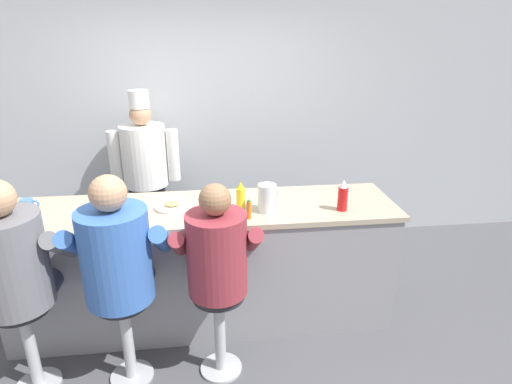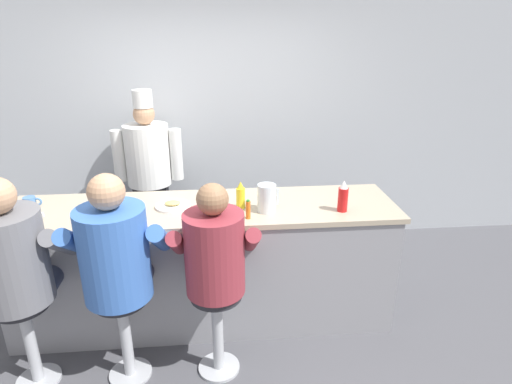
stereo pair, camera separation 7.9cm
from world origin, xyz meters
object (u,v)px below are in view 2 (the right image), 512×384
cereal_bowl (125,214)px  cook_in_whites_near (149,169)px  mustard_bottle_yellow (241,196)px  coffee_mug_white (32,216)px  breakfast_plate (173,205)px  ketchup_bottle_red (343,197)px  hot_sauce_bottle_orange (248,210)px  diner_seated_grey (15,262)px  diner_seated_blue (117,257)px  water_pitcher_clear (267,198)px  diner_seated_maroon (215,258)px  coffee_mug_blue (30,202)px

cereal_bowl → cook_in_whites_near: 1.28m
cook_in_whites_near → mustard_bottle_yellow: bearing=-53.9°
mustard_bottle_yellow → coffee_mug_white: size_ratio=1.50×
breakfast_plate → coffee_mug_white: coffee_mug_white is taller
ketchup_bottle_red → coffee_mug_white: size_ratio=1.72×
ketchup_bottle_red → mustard_bottle_yellow: size_ratio=1.15×
breakfast_plate → cook_in_whites_near: cook_in_whites_near is taller
hot_sauce_bottle_orange → diner_seated_grey: (-1.49, -0.34, -0.15)m
diner_seated_grey → diner_seated_blue: size_ratio=1.00×
cereal_bowl → coffee_mug_white: 0.64m
coffee_mug_white → mustard_bottle_yellow: bearing=4.5°
water_pitcher_clear → coffee_mug_white: (-1.68, -0.03, -0.06)m
diner_seated_blue → diner_seated_maroon: size_ratio=1.06×
ketchup_bottle_red → water_pitcher_clear: size_ratio=1.15×
diner_seated_maroon → breakfast_plate: bearing=117.6°
coffee_mug_white → diner_seated_grey: bearing=-85.1°
ketchup_bottle_red → diner_seated_maroon: 1.07m
coffee_mug_white → coffee_mug_blue: bearing=112.4°
water_pitcher_clear → diner_seated_maroon: size_ratio=0.15×
cereal_bowl → coffee_mug_blue: 0.79m
cereal_bowl → breakfast_plate: bearing=26.2°
water_pitcher_clear → diner_seated_maroon: bearing=-130.7°
coffee_mug_blue → coffee_mug_white: coffee_mug_blue is taller
coffee_mug_white → diner_seated_grey: (0.04, -0.42, -0.12)m
cereal_bowl → diner_seated_maroon: diner_seated_maroon is taller
diner_seated_maroon → ketchup_bottle_red: bearing=23.2°
diner_seated_grey → coffee_mug_white: bearing=94.9°
mustard_bottle_yellow → hot_sauce_bottle_orange: mustard_bottle_yellow is taller
coffee_mug_blue → cook_in_whites_near: bearing=54.2°
cereal_bowl → diner_seated_maroon: (0.64, -0.44, -0.15)m
diner_seated_maroon → coffee_mug_blue: bearing=153.6°
hot_sauce_bottle_orange → diner_seated_blue: bearing=-158.8°
hot_sauce_bottle_orange → diner_seated_blue: size_ratio=0.10×
ketchup_bottle_red → cook_in_whites_near: size_ratio=0.14×
hot_sauce_bottle_orange → coffee_mug_blue: (-1.64, 0.35, -0.03)m
cook_in_whites_near → coffee_mug_blue: bearing=-125.8°
coffee_mug_blue → water_pitcher_clear: bearing=-7.5°
cereal_bowl → coffee_mug_blue: coffee_mug_blue is taller
water_pitcher_clear → cook_in_whites_near: cook_in_whites_near is taller
ketchup_bottle_red → cook_in_whites_near: 2.08m
mustard_bottle_yellow → breakfast_plate: size_ratio=0.79×
coffee_mug_white → diner_seated_maroon: size_ratio=0.10×
water_pitcher_clear → hot_sauce_bottle_orange: bearing=-142.0°
mustard_bottle_yellow → coffee_mug_white: 1.49m
breakfast_plate → diner_seated_maroon: bearing=-62.4°
diner_seated_blue → diner_seated_maroon: diner_seated_blue is taller
diner_seated_grey → cook_in_whites_near: bearing=70.9°
cook_in_whites_near → coffee_mug_white: bearing=-116.1°
diner_seated_grey → diner_seated_blue: diner_seated_blue is taller
ketchup_bottle_red → mustard_bottle_yellow: (-0.76, 0.13, -0.01)m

